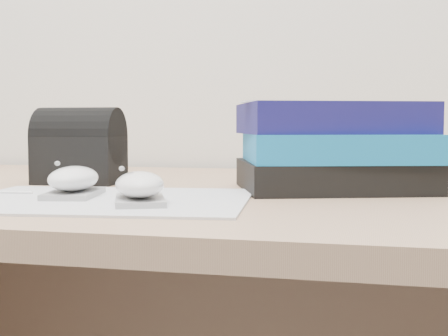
% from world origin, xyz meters
% --- Properties ---
extents(desk, '(1.60, 0.80, 0.73)m').
position_xyz_m(desk, '(0.00, 1.64, 0.50)').
color(desk, '#A3785A').
rests_on(desk, ground).
extents(mousepad, '(0.38, 0.31, 0.00)m').
position_xyz_m(mousepad, '(-0.20, 1.39, 0.73)').
color(mousepad, '#9D9EA5').
rests_on(mousepad, desk).
extents(mouse_rear, '(0.08, 0.12, 0.04)m').
position_xyz_m(mouse_rear, '(-0.25, 1.41, 0.75)').
color(mouse_rear, '#9D9D9F').
rests_on(mouse_rear, mousepad).
extents(mouse_front, '(0.09, 0.11, 0.04)m').
position_xyz_m(mouse_front, '(-0.14, 1.36, 0.75)').
color(mouse_front, '#9C9C9F').
rests_on(mouse_front, mousepad).
extents(book_stack, '(0.30, 0.27, 0.13)m').
position_xyz_m(book_stack, '(0.06, 1.59, 0.79)').
color(book_stack, black).
rests_on(book_stack, desk).
extents(pouch, '(0.13, 0.10, 0.12)m').
position_xyz_m(pouch, '(-0.33, 1.60, 0.79)').
color(pouch, black).
rests_on(pouch, desk).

